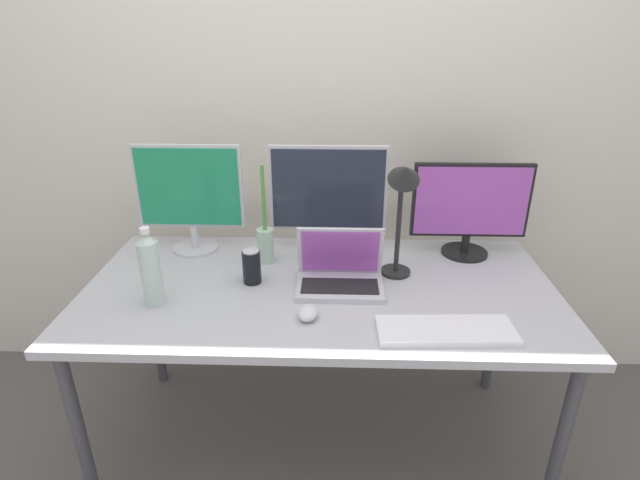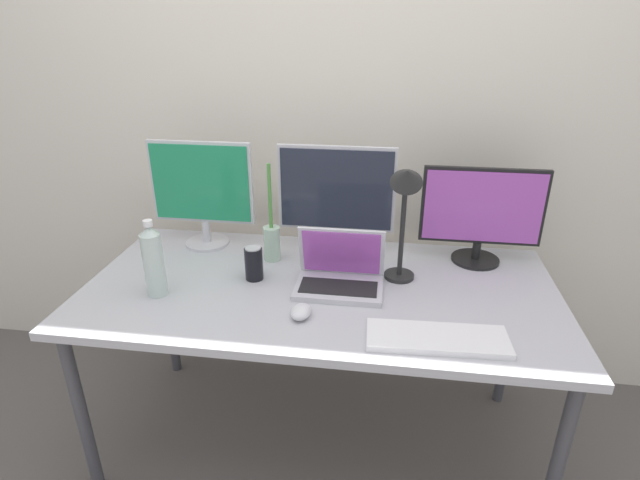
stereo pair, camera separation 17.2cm
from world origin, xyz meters
TOP-DOWN VIEW (x-y plane):
  - ground_plane at (0.00, 0.00)m, footprint 16.00×16.00m
  - wall_back at (0.00, 0.59)m, footprint 7.00×0.08m
  - work_desk at (0.00, 0.00)m, footprint 1.68×0.84m
  - monitor_left at (-0.53, 0.29)m, footprint 0.42×0.18m
  - monitor_center at (0.02, 0.29)m, footprint 0.46×0.20m
  - monitor_right at (0.58, 0.28)m, footprint 0.46×0.19m
  - laptop_silver at (0.07, 0.00)m, footprint 0.31×0.21m
  - keyboard_main at (0.39, -0.28)m, footprint 0.42×0.17m
  - mouse_by_keyboard at (-0.03, -0.21)m, footprint 0.07×0.10m
  - water_bottle at (-0.55, -0.14)m, footprint 0.07×0.07m
  - soda_can_near_keyboard at (-0.25, 0.02)m, footprint 0.07×0.07m
  - bamboo_vase at (-0.22, 0.19)m, footprint 0.07×0.07m
  - desk_lamp at (0.28, 0.06)m, footprint 0.11×0.18m

SIDE VIEW (x-z plane):
  - ground_plane at x=0.00m, z-range 0.00..0.00m
  - work_desk at x=0.00m, z-range 0.31..1.05m
  - keyboard_main at x=0.39m, z-range 0.74..0.76m
  - mouse_by_keyboard at x=-0.03m, z-range 0.74..0.78m
  - laptop_silver at x=0.07m, z-range 0.68..0.90m
  - soda_can_near_keyboard at x=-0.25m, z-range 0.74..0.87m
  - bamboo_vase at x=-0.22m, z-range 0.63..1.02m
  - water_bottle at x=-0.55m, z-range 0.73..1.01m
  - monitor_right at x=0.58m, z-range 0.75..1.13m
  - monitor_center at x=0.02m, z-range 0.76..1.20m
  - monitor_left at x=-0.53m, z-range 0.76..1.20m
  - desk_lamp at x=0.28m, z-range 0.82..1.29m
  - wall_back at x=0.00m, z-range 0.00..2.60m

